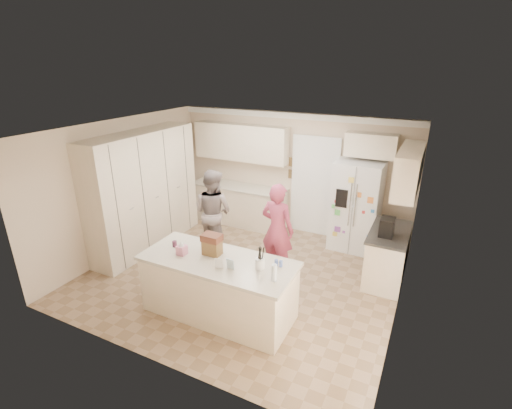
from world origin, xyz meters
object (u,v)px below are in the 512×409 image
at_px(refrigerator, 356,206).
at_px(teen_girl, 277,230).
at_px(utensil_crock, 260,264).
at_px(teen_boy, 213,212).
at_px(coffee_maker, 387,227).
at_px(dollhouse_body, 212,248).
at_px(island_base, 219,288).
at_px(tissue_box, 182,250).

distance_m(refrigerator, teen_girl, 1.88).
height_order(utensil_crock, teen_boy, teen_boy).
height_order(coffee_maker, dollhouse_body, coffee_maker).
relative_size(dollhouse_body, teen_girl, 0.15).
distance_m(island_base, dollhouse_body, 0.62).
height_order(coffee_maker, utensil_crock, coffee_maker).
bearing_deg(tissue_box, island_base, 10.30).
bearing_deg(teen_boy, utensil_crock, 142.69).
xyz_separation_m(refrigerator, dollhouse_body, (-1.47, -2.95, 0.14)).
bearing_deg(utensil_crock, refrigerator, 77.41).
distance_m(coffee_maker, teen_boy, 3.20).
height_order(coffee_maker, island_base, coffee_maker).
relative_size(refrigerator, teen_boy, 1.06).
bearing_deg(island_base, coffee_maker, 42.83).
bearing_deg(tissue_box, teen_boy, 108.39).
distance_m(coffee_maker, island_base, 2.87).
bearing_deg(teen_boy, coffee_maker, -170.93).
height_order(refrigerator, island_base, refrigerator).
distance_m(tissue_box, dollhouse_body, 0.45).
xyz_separation_m(island_base, teen_girl, (0.30, 1.47, 0.40)).
bearing_deg(tissue_box, refrigerator, 59.30).
xyz_separation_m(tissue_box, teen_boy, (-0.58, 1.76, -0.15)).
distance_m(tissue_box, teen_boy, 1.86).
height_order(island_base, dollhouse_body, dollhouse_body).
distance_m(dollhouse_body, teen_boy, 1.85).
distance_m(teen_boy, teen_girl, 1.45).
height_order(tissue_box, teen_girl, teen_girl).
distance_m(island_base, teen_girl, 1.56).
xyz_separation_m(refrigerator, teen_boy, (-2.45, -1.39, -0.05)).
distance_m(utensil_crock, teen_girl, 1.47).
relative_size(island_base, teen_boy, 1.30).
bearing_deg(dollhouse_body, utensil_crock, -3.58).
distance_m(utensil_crock, dollhouse_body, 0.80).
height_order(island_base, teen_girl, teen_girl).
distance_m(dollhouse_body, teen_girl, 1.46).
bearing_deg(coffee_maker, island_base, -137.17).
relative_size(island_base, tissue_box, 15.71).
xyz_separation_m(utensil_crock, dollhouse_body, (-0.80, 0.05, 0.04)).
xyz_separation_m(coffee_maker, utensil_crock, (-1.40, -1.85, -0.07)).
distance_m(refrigerator, teen_boy, 2.82).
height_order(island_base, teen_boy, teen_boy).
bearing_deg(refrigerator, utensil_crock, -100.90).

